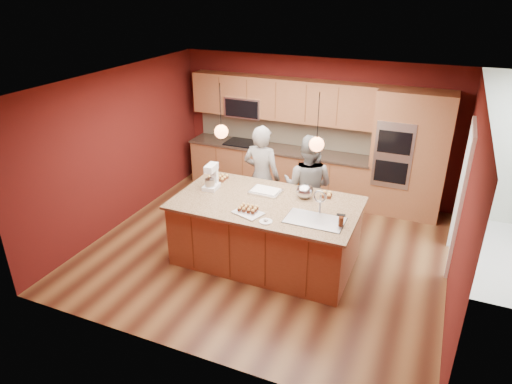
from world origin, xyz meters
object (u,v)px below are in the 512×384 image
at_px(stand_mixer, 211,178).
at_px(mixing_bowl, 305,191).
at_px(person_right, 308,187).
at_px(island, 267,231).
at_px(person_left, 262,177).

height_order(stand_mixer, mixing_bowl, stand_mixer).
xyz_separation_m(person_right, stand_mixer, (-1.31, -0.90, 0.29)).
bearing_deg(mixing_bowl, island, -141.69).
relative_size(island, person_right, 1.54).
xyz_separation_m(island, person_left, (-0.51, 1.02, 0.40)).
height_order(person_left, mixing_bowl, person_left).
height_order(person_right, mixing_bowl, person_right).
distance_m(island, person_right, 1.13).
bearing_deg(island, mixing_bowl, 38.31).
bearing_deg(person_left, mixing_bowl, 149.76).
relative_size(person_right, mixing_bowl, 6.73).
bearing_deg(island, person_left, 116.54).
distance_m(island, stand_mixer, 1.20).
distance_m(person_right, stand_mixer, 1.61).
distance_m(person_left, person_right, 0.83).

